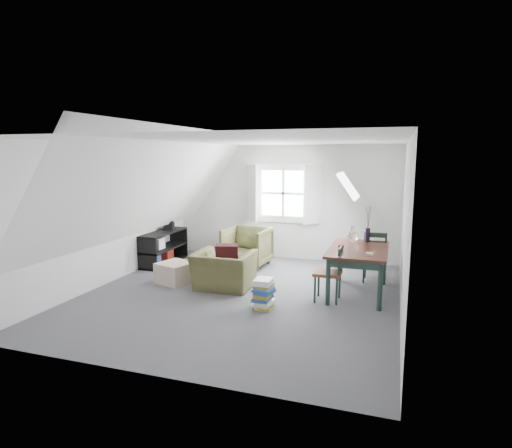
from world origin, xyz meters
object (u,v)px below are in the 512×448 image
(armchair_far, at_px, (247,266))
(armchair_near, at_px, (224,288))
(media_shelf, at_px, (163,249))
(dining_chair_near, at_px, (330,272))
(magazine_stack, at_px, (264,294))
(ottoman, at_px, (175,273))
(dining_chair_far, at_px, (375,255))
(dining_table, at_px, (358,254))

(armchair_far, bearing_deg, armchair_near, -81.33)
(media_shelf, bearing_deg, armchair_far, 10.95)
(armchair_near, distance_m, dining_chair_near, 1.89)
(dining_chair_near, bearing_deg, armchair_far, -121.17)
(dining_chair_near, relative_size, magazine_stack, 2.00)
(armchair_far, height_order, ottoman, armchair_far)
(armchair_far, relative_size, media_shelf, 0.67)
(armchair_near, height_order, dining_chair_far, dining_chair_far)
(ottoman, distance_m, dining_table, 3.24)
(armchair_near, height_order, magazine_stack, magazine_stack)
(armchair_far, bearing_deg, ottoman, -114.73)
(magazine_stack, bearing_deg, dining_chair_far, 51.83)
(dining_table, bearing_deg, media_shelf, 169.01)
(dining_table, xyz_separation_m, dining_chair_near, (-0.39, -0.49, -0.21))
(dining_table, height_order, media_shelf, dining_table)
(armchair_far, bearing_deg, magazine_stack, -60.72)
(dining_chair_far, distance_m, magazine_stack, 2.46)
(dining_table, distance_m, magazine_stack, 1.76)
(armchair_near, relative_size, ottoman, 1.78)
(magazine_stack, bearing_deg, armchair_near, 143.19)
(dining_chair_near, xyz_separation_m, magazine_stack, (-0.89, -0.64, -0.24))
(ottoman, height_order, dining_chair_near, dining_chair_near)
(dining_chair_near, bearing_deg, dining_table, 150.05)
(armchair_near, distance_m, ottoman, 0.98)
(ottoman, xyz_separation_m, dining_chair_near, (2.79, -0.11, 0.28))
(media_shelf, bearing_deg, armchair_near, -33.19)
(armchair_near, relative_size, dining_chair_near, 1.11)
(dining_chair_near, bearing_deg, dining_chair_far, 162.88)
(armchair_far, xyz_separation_m, dining_table, (2.34, -1.14, 0.67))
(dining_chair_near, xyz_separation_m, media_shelf, (-3.72, 1.24, -0.16))
(armchair_near, xyz_separation_m, ottoman, (-0.96, 0.04, 0.18))
(dining_table, bearing_deg, armchair_far, 153.53)
(armchair_far, distance_m, ottoman, 1.74)
(armchair_near, bearing_deg, armchair_far, -86.52)
(media_shelf, bearing_deg, dining_table, -11.71)
(dining_table, xyz_separation_m, magazine_stack, (-1.28, -1.12, -0.45))
(armchair_far, distance_m, media_shelf, 1.83)
(armchair_far, height_order, media_shelf, media_shelf)
(dining_table, bearing_deg, ottoman, -173.72)
(ottoman, relative_size, media_shelf, 0.41)
(dining_chair_far, distance_m, dining_chair_near, 1.43)
(armchair_near, relative_size, armchair_far, 1.10)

